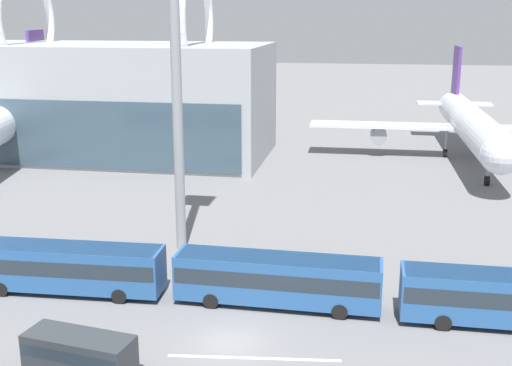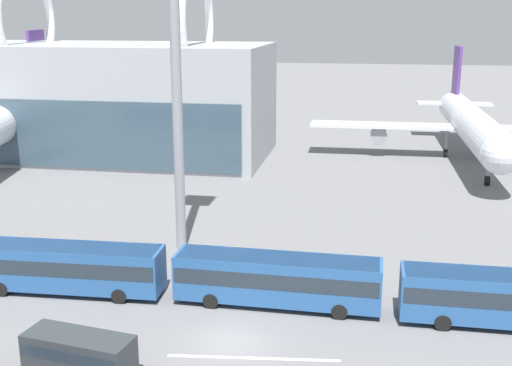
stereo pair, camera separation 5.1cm
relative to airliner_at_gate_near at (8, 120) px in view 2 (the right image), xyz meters
The scene contains 8 objects.
ground_plane 55.32m from the airliner_at_gate_near, 47.63° to the right, with size 440.00×440.00×0.00m, color slate.
airliner_at_gate_near is the anchor object (origin of this frame).
airliner_at_gate_far 58.75m from the airliner_at_gate_near, 11.94° to the left, with size 41.11×41.92×13.70m.
shuttle_bus_1 43.72m from the airliner_at_gate_near, 55.25° to the right, with size 13.27×3.19×3.28m.
shuttle_bus_2 52.86m from the airliner_at_gate_near, 42.15° to the right, with size 13.23×2.93×3.28m.
service_van_foreground 54.91m from the airliner_at_gate_near, 56.40° to the right, with size 5.97×2.93×2.39m.
floodlight_mast 41.84m from the airliner_at_gate_near, 41.13° to the right, with size 3.15×3.15×28.22m.
lane_stripe_2 57.57m from the airliner_at_gate_near, 47.41° to the right, with size 9.50×0.25×0.01m, color silver.
Camera 2 is at (7.21, -32.48, 18.17)m, focal length 45.00 mm.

